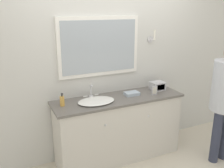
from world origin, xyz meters
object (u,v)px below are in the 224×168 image
soap_bottle (62,101)px  appliance_box (157,86)px  sink_basin (96,101)px  picture_frame (154,91)px

soap_bottle → appliance_box: bearing=0.9°
sink_basin → picture_frame: 0.81m
sink_basin → picture_frame: (0.80, -0.09, 0.04)m
soap_bottle → picture_frame: bearing=-6.7°
appliance_box → picture_frame: 0.23m
sink_basin → soap_bottle: 0.41m
sink_basin → picture_frame: bearing=-6.1°
picture_frame → appliance_box: bearing=45.0°
appliance_box → picture_frame: (-0.16, -0.16, 0.00)m
appliance_box → picture_frame: bearing=-135.0°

